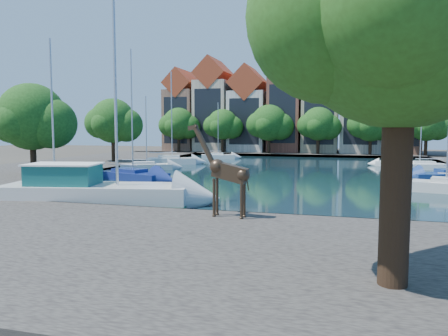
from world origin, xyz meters
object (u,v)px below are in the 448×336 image
(sailboat_left_a, at_px, (55,187))
(sailboat_right_a, at_px, (446,184))
(plane_tree, at_px, (407,14))
(giraffe_statue, at_px, (225,172))
(motorsailer, at_px, (90,188))

(sailboat_left_a, bearing_deg, sailboat_right_a, 19.15)
(plane_tree, xyz_separation_m, giraffe_statue, (-6.90, 7.53, -5.01))
(plane_tree, xyz_separation_m, sailboat_left_a, (-20.45, 13.01, -6.97))
(sailboat_left_a, relative_size, sailboat_right_a, 0.99)
(giraffe_statue, bearing_deg, sailboat_right_a, 49.12)
(sailboat_left_a, bearing_deg, motorsailer, -27.16)
(plane_tree, bearing_deg, sailboat_left_a, 147.55)
(plane_tree, bearing_deg, giraffe_statue, 132.50)
(motorsailer, height_order, sailboat_right_a, motorsailer)
(giraffe_statue, relative_size, sailboat_left_a, 0.42)
(motorsailer, relative_size, sailboat_right_a, 1.17)
(motorsailer, distance_m, sailboat_left_a, 4.56)
(motorsailer, bearing_deg, giraffe_statue, -19.67)
(giraffe_statue, bearing_deg, sailboat_left_a, 158.01)
(sailboat_left_a, bearing_deg, plane_tree, -32.45)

